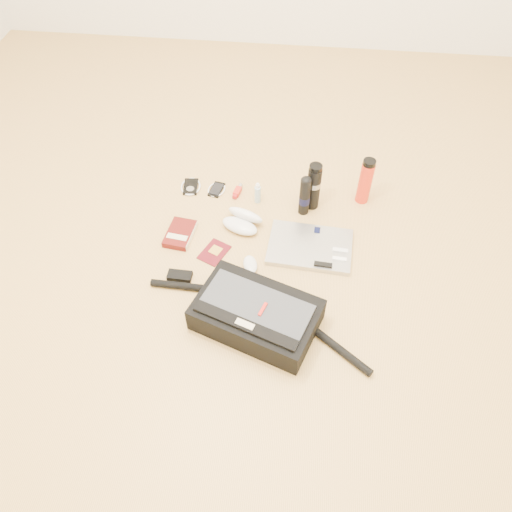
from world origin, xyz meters
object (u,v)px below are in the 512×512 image
object	(u,v)px
book	(180,234)
thermos_red	(365,181)
laptop	(310,247)
thermos_black	(314,186)
messenger_bag	(256,314)

from	to	relation	value
book	thermos_red	xyz separation A→B (m)	(0.84, 0.33, 0.11)
laptop	thermos_red	world-z (taller)	thermos_red
book	thermos_black	distance (m)	0.66
messenger_bag	thermos_red	xyz separation A→B (m)	(0.44, 0.76, 0.06)
laptop	book	world-z (taller)	laptop
messenger_bag	thermos_black	xyz separation A→B (m)	(0.20, 0.69, 0.06)
messenger_bag	thermos_red	size ratio (longest dim) A/B	3.77
laptop	thermos_red	xyz separation A→B (m)	(0.24, 0.35, 0.11)
messenger_bag	book	bearing A→B (deg)	152.41
messenger_bag	thermos_red	distance (m)	0.88
laptop	book	bearing A→B (deg)	-177.40
thermos_black	thermos_red	world-z (taller)	thermos_black
laptop	thermos_black	world-z (taller)	thermos_black
thermos_black	thermos_red	size ratio (longest dim) A/B	1.02
thermos_red	thermos_black	bearing A→B (deg)	-164.55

